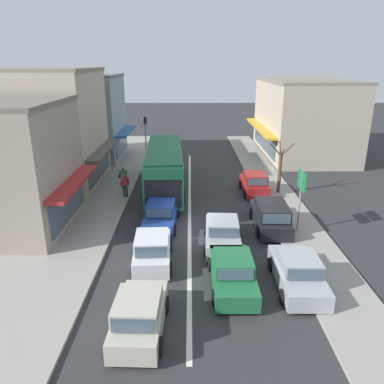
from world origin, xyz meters
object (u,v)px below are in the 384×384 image
(parked_hatchback_kerb_third, at_px, (254,184))
(pedestrian_with_handbag_near, at_px, (125,184))
(hatchback_behind_bus_mid, at_px, (152,250))
(sedan_queue_far_back, at_px, (222,233))
(city_bus, at_px, (164,165))
(parked_sedan_kerb_front, at_px, (298,272))
(sedan_queue_gap_filler, at_px, (233,273))
(hatchback_behind_bus_near, at_px, (139,315))
(sedan_adjacent_lane_trail, at_px, (161,215))
(pedestrian_browsing_midblock, at_px, (123,176))
(parked_wagon_kerb_second, at_px, (271,216))
(street_tree_right, at_px, (280,170))
(directional_road_sign, at_px, (302,186))
(traffic_light_downstreet, at_px, (146,131))

(parked_hatchback_kerb_third, xyz_separation_m, pedestrian_with_handbag_near, (-9.19, -1.11, 0.36))
(hatchback_behind_bus_mid, relative_size, sedan_queue_far_back, 0.88)
(city_bus, height_order, parked_sedan_kerb_front, city_bus)
(sedan_queue_gap_filler, height_order, parked_hatchback_kerb_third, parked_hatchback_kerb_third)
(hatchback_behind_bus_near, xyz_separation_m, parked_hatchback_kerb_third, (6.45, 14.88, 0.00))
(hatchback_behind_bus_near, distance_m, sedan_adjacent_lane_trail, 9.14)
(pedestrian_browsing_midblock, bearing_deg, parked_wagon_kerb_second, -35.61)
(street_tree_right, bearing_deg, hatchback_behind_bus_near, -119.10)
(city_bus, bearing_deg, parked_wagon_kerb_second, -46.79)
(sedan_adjacent_lane_trail, height_order, directional_road_sign, directional_road_sign)
(hatchback_behind_bus_near, height_order, parked_sedan_kerb_front, hatchback_behind_bus_near)
(sedan_queue_far_back, xyz_separation_m, parked_hatchback_kerb_third, (2.99, 8.19, 0.05))
(street_tree_right, bearing_deg, parked_wagon_kerb_second, -106.86)
(city_bus, height_order, sedan_queue_gap_filler, city_bus)
(hatchback_behind_bus_near, bearing_deg, hatchback_behind_bus_mid, 89.95)
(parked_hatchback_kerb_third, relative_size, pedestrian_with_handbag_near, 2.28)
(hatchback_behind_bus_near, xyz_separation_m, pedestrian_with_handbag_near, (-2.74, 13.76, 0.36))
(parked_sedan_kerb_front, bearing_deg, hatchback_behind_bus_mid, 162.77)
(city_bus, xyz_separation_m, parked_wagon_kerb_second, (6.49, -6.91, -1.14))
(parked_wagon_kerb_second, height_order, traffic_light_downstreet, traffic_light_downstreet)
(parked_hatchback_kerb_third, bearing_deg, pedestrian_with_handbag_near, -173.09)
(sedan_queue_gap_filler, xyz_separation_m, pedestrian_browsing_midblock, (-6.74, 12.76, 0.40))
(hatchback_behind_bus_mid, height_order, parked_sedan_kerb_front, hatchback_behind_bus_mid)
(hatchback_behind_bus_mid, relative_size, directional_road_sign, 1.05)
(hatchback_behind_bus_mid, height_order, directional_road_sign, directional_road_sign)
(directional_road_sign, bearing_deg, city_bus, 136.87)
(hatchback_behind_bus_near, bearing_deg, street_tree_right, 60.90)
(sedan_adjacent_lane_trail, height_order, traffic_light_downstreet, traffic_light_downstreet)
(sedan_queue_gap_filler, distance_m, parked_hatchback_kerb_third, 12.35)
(traffic_light_downstreet, bearing_deg, directional_road_sign, -57.79)
(parked_hatchback_kerb_third, bearing_deg, parked_wagon_kerb_second, -90.58)
(hatchback_behind_bus_near, xyz_separation_m, street_tree_right, (8.19, 14.70, 1.10))
(hatchback_behind_bus_mid, xyz_separation_m, pedestrian_browsing_midblock, (-3.17, 10.80, 0.36))
(sedan_queue_gap_filler, xyz_separation_m, street_tree_right, (4.61, 11.84, 1.15))
(sedan_queue_gap_filler, relative_size, parked_sedan_kerb_front, 1.00)
(sedan_queue_gap_filler, distance_m, street_tree_right, 12.76)
(hatchback_behind_bus_near, relative_size, parked_sedan_kerb_front, 0.89)
(parked_hatchback_kerb_third, relative_size, pedestrian_browsing_midblock, 2.28)
(sedan_adjacent_lane_trail, xyz_separation_m, pedestrian_browsing_midblock, (-3.26, 6.48, 0.40))
(traffic_light_downstreet, height_order, pedestrian_browsing_midblock, traffic_light_downstreet)
(hatchback_behind_bus_near, height_order, parked_hatchback_kerb_third, same)
(city_bus, height_order, hatchback_behind_bus_near, city_bus)
(hatchback_behind_bus_near, height_order, sedan_queue_far_back, hatchback_behind_bus_near)
(hatchback_behind_bus_near, relative_size, pedestrian_with_handbag_near, 2.30)
(sedan_queue_gap_filler, bearing_deg, parked_sedan_kerb_front, -0.10)
(sedan_queue_far_back, xyz_separation_m, directional_road_sign, (4.36, 1.58, 2.04))
(hatchback_behind_bus_mid, xyz_separation_m, sedan_adjacent_lane_trail, (0.09, 4.33, -0.05))
(hatchback_behind_bus_mid, bearing_deg, street_tree_right, 50.40)
(sedan_queue_gap_filler, relative_size, parked_hatchback_kerb_third, 1.13)
(city_bus, xyz_separation_m, hatchback_behind_bus_mid, (0.10, -10.87, -1.17))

